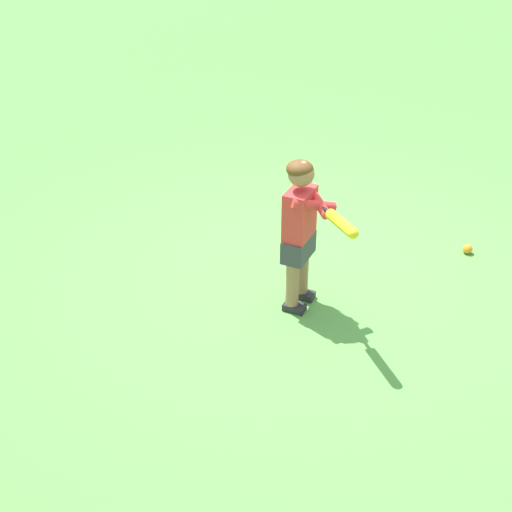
{
  "coord_description": "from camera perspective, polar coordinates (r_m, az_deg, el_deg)",
  "views": [
    {
      "loc": [
        -3.96,
        1.81,
        2.85
      ],
      "look_at": [
        -0.28,
        0.5,
        0.45
      ],
      "focal_mm": 49.19,
      "sensor_mm": 36.0,
      "label": 1
    }
  ],
  "objects": [
    {
      "name": "ground_plane",
      "position": [
        5.21,
        4.15,
        -1.71
      ],
      "size": [
        40.0,
        40.0,
        0.0
      ],
      "primitive_type": "plane",
      "color": "#519942"
    },
    {
      "name": "play_ball_far_right",
      "position": [
        5.7,
        16.83,
        0.56
      ],
      "size": [
        0.08,
        0.08,
        0.08
      ],
      "primitive_type": "sphere",
      "color": "orange",
      "rests_on": "ground"
    },
    {
      "name": "child_batter",
      "position": [
        4.56,
        3.78,
        2.66
      ],
      "size": [
        0.78,
        0.35,
        1.08
      ],
      "color": "#232328",
      "rests_on": "ground"
    }
  ]
}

